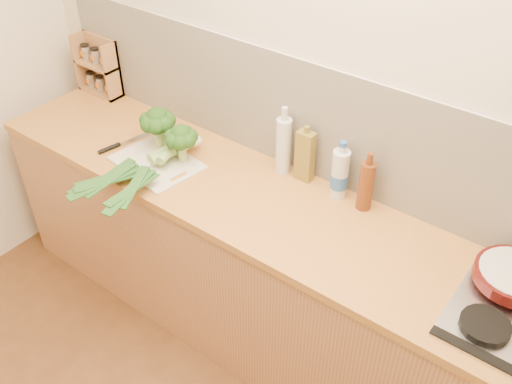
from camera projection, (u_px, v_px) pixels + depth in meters
room_shell at (331, 128)px, 2.42m from camera, size 3.50×3.50×3.50m
counter at (286, 285)px, 2.68m from camera, size 3.20×0.62×0.90m
chopping_board at (157, 163)px, 2.68m from camera, size 0.44×0.35×0.01m
broccoli_left at (157, 121)px, 2.68m from camera, size 0.17×0.17×0.21m
broccoli_right at (181, 137)px, 2.60m from camera, size 0.16×0.16×0.19m
leek_front at (148, 159)px, 2.65m from camera, size 0.18×0.66×0.04m
leek_mid at (153, 161)px, 2.61m from camera, size 0.19×0.69×0.04m
leek_back at (159, 162)px, 2.57m from camera, size 0.21×0.66×0.04m
chefs_knife at (116, 146)px, 2.79m from camera, size 0.09×0.29×0.02m
spice_rack at (100, 69)px, 3.16m from camera, size 0.27×0.11×0.32m
oil_tin at (305, 156)px, 2.52m from camera, size 0.08×0.05×0.27m
glass_bottle at (283, 145)px, 2.55m from camera, size 0.07×0.07×0.33m
amber_bottle at (366, 185)px, 2.36m from camera, size 0.06×0.06×0.28m
water_bottle at (340, 175)px, 2.43m from camera, size 0.08×0.08×0.25m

